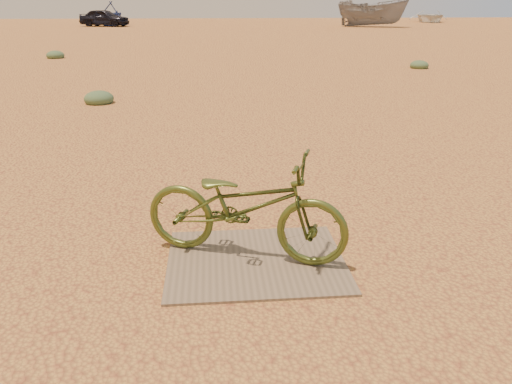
{
  "coord_description": "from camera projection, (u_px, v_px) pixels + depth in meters",
  "views": [
    {
      "loc": [
        -0.9,
        -3.78,
        2.07
      ],
      "look_at": [
        -0.56,
        -0.07,
        0.64
      ],
      "focal_mm": 35.0,
      "sensor_mm": 36.0,
      "label": 1
    }
  ],
  "objects": [
    {
      "name": "ground",
      "position": [
        320.0,
        255.0,
        4.33
      ],
      "size": [
        120.0,
        120.0,
        0.0
      ],
      "primitive_type": "plane",
      "color": "gold",
      "rests_on": "ground"
    },
    {
      "name": "plywood_board",
      "position": [
        256.0,
        261.0,
        4.21
      ],
      "size": [
        1.48,
        1.2,
        0.02
      ],
      "primitive_type": "cube",
      "color": "#72614C",
      "rests_on": "ground"
    },
    {
      "name": "bicycle",
      "position": [
        245.0,
        206.0,
        4.12
      ],
      "size": [
        1.83,
        1.17,
        0.91
      ],
      "primitive_type": "imported",
      "rotation": [
        0.0,
        0.0,
        1.21
      ],
      "color": "#455420",
      "rests_on": "plywood_board"
    },
    {
      "name": "car",
      "position": [
        104.0,
        18.0,
        41.32
      ],
      "size": [
        4.33,
        2.76,
        1.37
      ],
      "primitive_type": "imported",
      "rotation": [
        0.0,
        0.0,
        1.26
      ],
      "color": "black",
      "rests_on": "ground"
    },
    {
      "name": "boat_far_left",
      "position": [
        110.0,
        13.0,
        42.79
      ],
      "size": [
        4.28,
        4.61,
        1.99
      ],
      "primitive_type": "imported",
      "rotation": [
        0.0,
        0.0,
        -0.32
      ],
      "color": "navy",
      "rests_on": "ground"
    },
    {
      "name": "boat_mid_right",
      "position": [
        372.0,
        13.0,
        40.4
      ],
      "size": [
        6.0,
        4.53,
        2.19
      ],
      "primitive_type": "imported",
      "rotation": [
        0.0,
        0.0,
        1.08
      ],
      "color": "slate",
      "rests_on": "ground"
    },
    {
      "name": "boat_far_right",
      "position": [
        430.0,
        16.0,
        49.29
      ],
      "size": [
        5.28,
        6.24,
        1.1
      ],
      "primitive_type": "imported",
      "rotation": [
        0.0,
        0.0,
        -0.32
      ],
      "color": "silver",
      "rests_on": "ground"
    },
    {
      "name": "kale_a",
      "position": [
        99.0,
        103.0,
        10.71
      ],
      "size": [
        0.62,
        0.62,
        0.34
      ],
      "primitive_type": "ellipsoid",
      "color": "#547049",
      "rests_on": "ground"
    },
    {
      "name": "kale_b",
      "position": [
        419.0,
        68.0,
        16.16
      ],
      "size": [
        0.59,
        0.59,
        0.33
      ],
      "primitive_type": "ellipsoid",
      "color": "#547049",
      "rests_on": "ground"
    },
    {
      "name": "kale_c",
      "position": [
        56.0,
        58.0,
        18.95
      ],
      "size": [
        0.66,
        0.66,
        0.36
      ],
      "primitive_type": "ellipsoid",
      "color": "#547049",
      "rests_on": "ground"
    }
  ]
}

